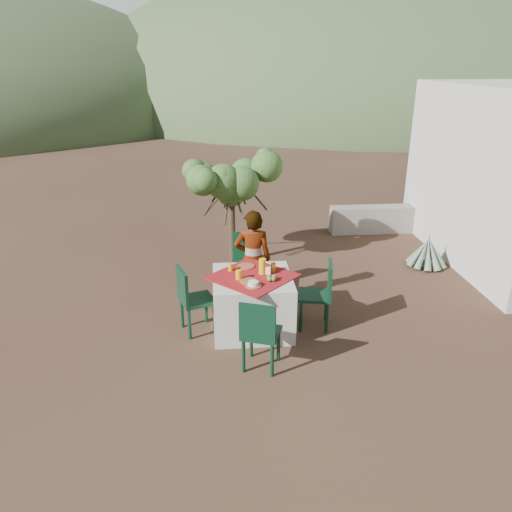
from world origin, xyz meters
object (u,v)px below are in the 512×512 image
at_px(person, 253,259).
at_px(juice_pitcher, 262,266).
at_px(table, 252,302).
at_px(chair_right, 321,292).
at_px(chair_far, 246,260).
at_px(agave, 427,253).
at_px(chair_left, 191,297).
at_px(chair_near, 260,332).
at_px(shrub_tree, 235,186).

distance_m(person, juice_pitcher, 0.61).
distance_m(table, chair_right, 0.91).
height_order(chair_far, agave, chair_far).
relative_size(agave, juice_pitcher, 3.58).
bearing_deg(chair_right, table, -80.64).
bearing_deg(chair_far, chair_left, -111.77).
xyz_separation_m(table, chair_left, (-0.80, -0.03, 0.12)).
height_order(person, juice_pitcher, person).
xyz_separation_m(chair_left, chair_right, (1.70, 0.01, 0.00)).
xyz_separation_m(chair_near, chair_right, (0.90, 0.96, 0.01)).
height_order(chair_left, chair_right, chair_right).
distance_m(chair_left, shrub_tree, 2.65).
bearing_deg(shrub_tree, agave, -8.29).
xyz_separation_m(person, shrub_tree, (-0.17, 1.71, 0.66)).
xyz_separation_m(table, agave, (3.19, 1.89, -0.13)).
bearing_deg(juice_pitcher, shrub_tree, 96.31).
xyz_separation_m(table, chair_right, (0.90, -0.02, 0.13)).
bearing_deg(chair_left, agave, -83.46).
bearing_deg(chair_near, juice_pitcher, -77.42).
xyz_separation_m(table, shrub_tree, (-0.12, 2.37, 1.01)).
xyz_separation_m(chair_right, juice_pitcher, (-0.77, 0.09, 0.36)).
height_order(chair_right, shrub_tree, shrub_tree).
height_order(agave, juice_pitcher, juice_pitcher).
relative_size(chair_near, shrub_tree, 0.51).
xyz_separation_m(chair_near, person, (0.05, 1.64, 0.23)).
xyz_separation_m(chair_left, juice_pitcher, (0.93, 0.10, 0.36)).
height_order(table, juice_pitcher, juice_pitcher).
relative_size(chair_near, person, 0.62).
relative_size(table, person, 0.90).
bearing_deg(chair_left, chair_right, -108.86).
distance_m(shrub_tree, agave, 3.53).
xyz_separation_m(table, juice_pitcher, (0.14, 0.07, 0.48)).
bearing_deg(table, chair_right, -1.51).
relative_size(chair_left, agave, 1.24).
relative_size(chair_left, person, 0.63).
bearing_deg(agave, person, -158.53).
bearing_deg(chair_near, table, -69.95).
bearing_deg(person, table, 89.15).
bearing_deg(shrub_tree, table, -87.17).
height_order(table, chair_far, chair_far).
bearing_deg(chair_right, chair_left, -78.78).
bearing_deg(table, chair_far, 90.72).
xyz_separation_m(chair_left, person, (0.85, 0.69, 0.22)).
height_order(chair_right, juice_pitcher, juice_pitcher).
bearing_deg(chair_right, person, -117.79).
bearing_deg(chair_far, chair_right, -40.27).
xyz_separation_m(person, juice_pitcher, (0.08, -0.59, 0.14)).
xyz_separation_m(chair_right, person, (-0.85, 0.68, 0.22)).
bearing_deg(person, agave, -154.51).
xyz_separation_m(chair_left, agave, (3.98, 1.92, -0.26)).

